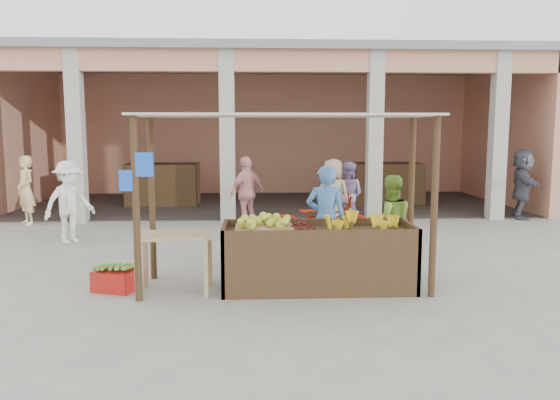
{
  "coord_description": "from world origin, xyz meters",
  "views": [
    {
      "loc": [
        -0.36,
        -7.3,
        2.19
      ],
      "look_at": [
        0.04,
        1.2,
        1.08
      ],
      "focal_mm": 35.0,
      "sensor_mm": 36.0,
      "label": 1
    }
  ],
  "objects_px": {
    "side_table": "(174,244)",
    "vendor_blue": "(326,216)",
    "red_crate": "(116,280)",
    "vendor_green": "(390,221)",
    "motorcycle": "(321,221)",
    "fruit_stall": "(318,260)"
  },
  "relations": [
    {
      "from": "side_table",
      "to": "motorcycle",
      "type": "xyz_separation_m",
      "value": [
        2.28,
        2.52,
        -0.13
      ]
    },
    {
      "from": "vendor_blue",
      "to": "motorcycle",
      "type": "height_order",
      "value": "vendor_blue"
    },
    {
      "from": "vendor_green",
      "to": "motorcycle",
      "type": "xyz_separation_m",
      "value": [
        -0.87,
        1.59,
        -0.26
      ]
    },
    {
      "from": "motorcycle",
      "to": "side_table",
      "type": "bearing_deg",
      "value": 140.83
    },
    {
      "from": "fruit_stall",
      "to": "red_crate",
      "type": "relative_size",
      "value": 4.79
    },
    {
      "from": "side_table",
      "to": "vendor_blue",
      "type": "bearing_deg",
      "value": 16.46
    },
    {
      "from": "vendor_blue",
      "to": "red_crate",
      "type": "bearing_deg",
      "value": 26.35
    },
    {
      "from": "red_crate",
      "to": "vendor_blue",
      "type": "height_order",
      "value": "vendor_blue"
    },
    {
      "from": "red_crate",
      "to": "vendor_green",
      "type": "bearing_deg",
      "value": 31.39
    },
    {
      "from": "side_table",
      "to": "vendor_green",
      "type": "distance_m",
      "value": 3.29
    },
    {
      "from": "side_table",
      "to": "vendor_blue",
      "type": "xyz_separation_m",
      "value": [
        2.16,
        0.89,
        0.22
      ]
    },
    {
      "from": "red_crate",
      "to": "motorcycle",
      "type": "height_order",
      "value": "motorcycle"
    },
    {
      "from": "fruit_stall",
      "to": "motorcycle",
      "type": "xyz_separation_m",
      "value": [
        0.34,
        2.44,
        0.13
      ]
    },
    {
      "from": "side_table",
      "to": "vendor_green",
      "type": "xyz_separation_m",
      "value": [
        3.15,
        0.94,
        0.13
      ]
    },
    {
      "from": "fruit_stall",
      "to": "red_crate",
      "type": "bearing_deg",
      "value": 179.67
    },
    {
      "from": "motorcycle",
      "to": "fruit_stall",
      "type": "bearing_deg",
      "value": 175.05
    },
    {
      "from": "side_table",
      "to": "red_crate",
      "type": "distance_m",
      "value": 0.98
    },
    {
      "from": "red_crate",
      "to": "vendor_blue",
      "type": "relative_size",
      "value": 0.31
    },
    {
      "from": "fruit_stall",
      "to": "vendor_green",
      "type": "xyz_separation_m",
      "value": [
        1.21,
        0.85,
        0.39
      ]
    },
    {
      "from": "side_table",
      "to": "vendor_blue",
      "type": "relative_size",
      "value": 0.6
    },
    {
      "from": "red_crate",
      "to": "vendor_green",
      "type": "xyz_separation_m",
      "value": [
        3.97,
        0.84,
        0.65
      ]
    },
    {
      "from": "fruit_stall",
      "to": "side_table",
      "type": "height_order",
      "value": "same"
    }
  ]
}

